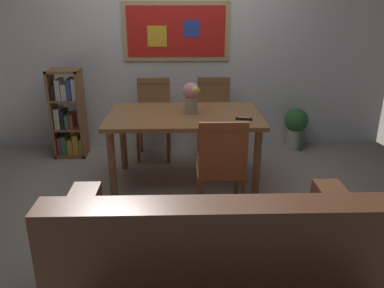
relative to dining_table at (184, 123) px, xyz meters
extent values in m
plane|color=gray|center=(-0.08, -0.37, -0.63)|extent=(12.00, 12.00, 0.00)
cube|color=silver|center=(-0.08, 1.14, 0.67)|extent=(5.20, 0.10, 2.60)
cube|color=tan|center=(-0.08, 1.08, 0.78)|extent=(1.24, 0.02, 0.67)
cube|color=red|center=(-0.08, 1.06, 0.78)|extent=(1.14, 0.01, 0.57)
cube|color=gold|center=(-0.30, 1.06, 0.73)|extent=(0.22, 0.00, 0.24)
cube|color=#263FA5|center=(0.10, 1.06, 0.81)|extent=(0.19, 0.00, 0.19)
cube|color=brown|center=(0.00, 0.00, 0.07)|extent=(1.49, 0.89, 0.04)
cylinder|color=brown|center=(-0.66, -0.37, -0.29)|extent=(0.07, 0.07, 0.69)
cylinder|color=brown|center=(0.66, -0.37, -0.29)|extent=(0.07, 0.07, 0.69)
cylinder|color=brown|center=(-0.66, 0.37, -0.29)|extent=(0.07, 0.07, 0.69)
cylinder|color=brown|center=(0.66, 0.37, -0.29)|extent=(0.07, 0.07, 0.69)
cube|color=brown|center=(0.29, -0.66, -0.20)|extent=(0.40, 0.40, 0.03)
cube|color=beige|center=(0.29, -0.66, -0.17)|extent=(0.36, 0.36, 0.03)
cylinder|color=brown|center=(0.12, -0.83, -0.42)|extent=(0.04, 0.04, 0.42)
cylinder|color=brown|center=(0.46, -0.83, -0.42)|extent=(0.04, 0.04, 0.42)
cylinder|color=brown|center=(0.12, -0.49, -0.42)|extent=(0.04, 0.04, 0.42)
cylinder|color=brown|center=(0.46, -0.49, -0.42)|extent=(0.04, 0.04, 0.42)
cube|color=brown|center=(0.29, -0.84, 0.05)|extent=(0.38, 0.04, 0.46)
cube|color=brown|center=(0.29, -0.84, 0.25)|extent=(0.38, 0.05, 0.06)
cube|color=brown|center=(-0.35, 0.69, -0.20)|extent=(0.40, 0.40, 0.03)
cube|color=beige|center=(-0.35, 0.69, -0.17)|extent=(0.36, 0.36, 0.03)
cylinder|color=brown|center=(-0.18, 0.86, -0.42)|extent=(0.04, 0.04, 0.42)
cylinder|color=brown|center=(-0.52, 0.86, -0.42)|extent=(0.04, 0.04, 0.42)
cylinder|color=brown|center=(-0.18, 0.52, -0.42)|extent=(0.04, 0.04, 0.42)
cylinder|color=brown|center=(-0.52, 0.52, -0.42)|extent=(0.04, 0.04, 0.42)
cube|color=brown|center=(-0.35, 0.87, 0.05)|extent=(0.38, 0.04, 0.46)
cube|color=brown|center=(-0.35, 0.87, 0.25)|extent=(0.38, 0.05, 0.06)
cube|color=brown|center=(0.35, 0.69, -0.20)|extent=(0.40, 0.40, 0.03)
cube|color=beige|center=(0.35, 0.69, -0.17)|extent=(0.36, 0.36, 0.03)
cylinder|color=brown|center=(0.52, 0.86, -0.42)|extent=(0.04, 0.04, 0.42)
cylinder|color=brown|center=(0.18, 0.86, -0.42)|extent=(0.04, 0.04, 0.42)
cylinder|color=brown|center=(0.52, 0.52, -0.42)|extent=(0.04, 0.04, 0.42)
cylinder|color=brown|center=(0.18, 0.52, -0.42)|extent=(0.04, 0.04, 0.42)
cube|color=brown|center=(0.35, 0.87, 0.05)|extent=(0.38, 0.04, 0.46)
cube|color=brown|center=(0.35, 0.87, 0.25)|extent=(0.38, 0.05, 0.06)
cube|color=#472819|center=(0.15, -1.64, -0.43)|extent=(1.80, 0.84, 0.40)
cube|color=#472819|center=(0.15, -1.96, -0.01)|extent=(1.80, 0.20, 0.44)
cube|color=#472819|center=(-0.66, -1.64, -0.12)|extent=(0.18, 0.80, 0.22)
cube|color=#472819|center=(0.96, -1.64, -0.12)|extent=(0.18, 0.80, 0.22)
cube|color=maroon|center=(-0.30, -1.82, -0.07)|extent=(0.32, 0.16, 0.33)
cube|color=maroon|center=(0.15, -1.82, -0.07)|extent=(0.32, 0.16, 0.33)
cube|color=#8C6B4C|center=(0.60, -1.82, -0.07)|extent=(0.32, 0.16, 0.33)
cube|color=brown|center=(-1.51, 0.78, -0.12)|extent=(0.03, 0.28, 1.03)
cube|color=brown|center=(-1.18, 0.78, -0.12)|extent=(0.03, 0.28, 1.03)
cube|color=brown|center=(-1.35, 0.78, -0.62)|extent=(0.36, 0.28, 0.03)
cube|color=brown|center=(-1.35, 0.78, 0.38)|extent=(0.36, 0.28, 0.03)
cube|color=brown|center=(-1.35, 0.78, -0.29)|extent=(0.30, 0.28, 0.02)
cube|color=brown|center=(-1.35, 0.78, 0.05)|extent=(0.30, 0.28, 0.02)
cube|color=#7F3F72|center=(-1.47, 0.78, -0.49)|extent=(0.04, 0.22, 0.22)
cube|color=#337247|center=(-1.41, 0.78, -0.49)|extent=(0.06, 0.22, 0.22)
cube|color=gold|center=(-1.34, 0.78, -0.51)|extent=(0.06, 0.22, 0.19)
cube|color=gold|center=(-1.28, 0.78, -0.48)|extent=(0.06, 0.22, 0.24)
cube|color=gold|center=(-1.21, 0.78, -0.51)|extent=(0.05, 0.22, 0.19)
cube|color=beige|center=(-1.46, 0.78, -0.16)|extent=(0.06, 0.22, 0.24)
cube|color=black|center=(-1.40, 0.78, -0.18)|extent=(0.04, 0.22, 0.21)
cube|color=#337247|center=(-1.35, 0.78, -0.20)|extent=(0.05, 0.22, 0.16)
cube|color=#B2332D|center=(-1.30, 0.78, -0.20)|extent=(0.04, 0.22, 0.17)
cube|color=black|center=(-1.46, 0.78, 0.15)|extent=(0.04, 0.22, 0.17)
cube|color=beige|center=(-1.41, 0.78, 0.18)|extent=(0.06, 0.22, 0.23)
cube|color=beige|center=(-1.34, 0.78, 0.15)|extent=(0.06, 0.22, 0.17)
cube|color=#2D4C8C|center=(-1.28, 0.78, 0.18)|extent=(0.05, 0.22, 0.23)
cube|color=beige|center=(-1.22, 0.78, 0.18)|extent=(0.05, 0.22, 0.24)
cylinder|color=#B2ADA3|center=(1.39, 0.93, -0.51)|extent=(0.20, 0.20, 0.25)
cylinder|color=#332319|center=(1.39, 0.93, -0.39)|extent=(0.18, 0.18, 0.02)
sphere|color=#2D6B33|center=(1.39, 0.93, -0.27)|extent=(0.29, 0.29, 0.29)
cylinder|color=#2D6B33|center=(1.43, 0.82, -0.50)|extent=(0.03, 0.03, 0.31)
cylinder|color=#2D6B33|center=(1.49, 1.00, -0.45)|extent=(0.03, 0.03, 0.22)
cylinder|color=tan|center=(0.07, 0.05, 0.17)|extent=(0.13, 0.13, 0.16)
sphere|color=pink|center=(0.07, 0.05, 0.31)|extent=(0.16, 0.16, 0.16)
sphere|color=silver|center=(0.04, 0.10, 0.31)|extent=(0.05, 0.05, 0.05)
sphere|color=#EACC4C|center=(0.10, -0.01, 0.33)|extent=(0.08, 0.08, 0.08)
sphere|color=silver|center=(0.13, 0.07, 0.31)|extent=(0.05, 0.05, 0.05)
cube|color=black|center=(0.55, -0.20, 0.10)|extent=(0.16, 0.07, 0.02)
cube|color=gray|center=(0.55, -0.20, 0.12)|extent=(0.10, 0.05, 0.00)
camera|label=1|loc=(-0.03, -3.65, 1.16)|focal=36.68mm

